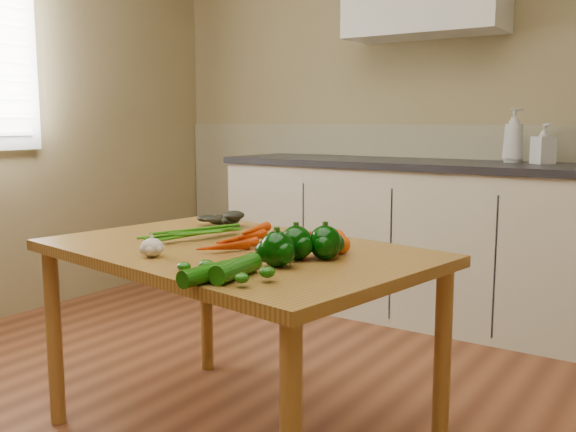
# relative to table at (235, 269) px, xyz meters

# --- Properties ---
(room) EXTENTS (4.04, 5.04, 2.64)m
(room) POSITION_rel_table_xyz_m (-0.01, -0.25, 0.63)
(room) COLOR brown
(room) RESTS_ON ground
(counter_run) EXTENTS (2.84, 0.64, 1.14)m
(counter_run) POSITION_rel_table_xyz_m (0.20, 1.76, -0.16)
(counter_run) COLOR beige
(counter_run) RESTS_ON ground
(table) EXTENTS (1.42, 1.03, 0.70)m
(table) POSITION_rel_table_xyz_m (0.00, 0.00, 0.00)
(table) COLOR olive
(table) RESTS_ON ground
(soap_bottle_a) EXTENTS (0.16, 0.16, 0.29)m
(soap_bottle_a) POSITION_rel_table_xyz_m (0.42, 1.87, 0.42)
(soap_bottle_a) COLOR silver
(soap_bottle_a) RESTS_ON counter_run
(soap_bottle_b) EXTENTS (0.14, 0.14, 0.21)m
(soap_bottle_b) POSITION_rel_table_xyz_m (0.58, 1.82, 0.39)
(soap_bottle_b) COLOR silver
(soap_bottle_b) RESTS_ON counter_run
(carrot_bunch) EXTENTS (0.27, 0.22, 0.07)m
(carrot_bunch) POSITION_rel_table_xyz_m (-0.03, 0.00, 0.11)
(carrot_bunch) COLOR #C93804
(carrot_bunch) RESTS_ON table
(leafy_greens) EXTENTS (0.19, 0.17, 0.09)m
(leafy_greens) POSITION_rel_table_xyz_m (-0.33, 0.29, 0.12)
(leafy_greens) COLOR black
(leafy_greens) RESTS_ON table
(garlic_bulb) EXTENTS (0.07, 0.07, 0.06)m
(garlic_bulb) POSITION_rel_table_xyz_m (-0.12, -0.27, 0.11)
(garlic_bulb) COLOR beige
(garlic_bulb) RESTS_ON table
(pepper_a) EXTENTS (0.10, 0.10, 0.10)m
(pepper_a) POSITION_rel_table_xyz_m (0.28, -0.05, 0.13)
(pepper_a) COLOR black
(pepper_a) RESTS_ON table
(pepper_b) EXTENTS (0.10, 0.10, 0.10)m
(pepper_b) POSITION_rel_table_xyz_m (0.35, 0.01, 0.13)
(pepper_b) COLOR black
(pepper_b) RESTS_ON table
(pepper_c) EXTENTS (0.10, 0.10, 0.10)m
(pepper_c) POSITION_rel_table_xyz_m (0.29, -0.16, 0.13)
(pepper_c) COLOR black
(pepper_c) RESTS_ON table
(tomato_a) EXTENTS (0.06, 0.06, 0.06)m
(tomato_a) POSITION_rel_table_xyz_m (0.21, 0.12, 0.11)
(tomato_a) COLOR #870E02
(tomato_a) RESTS_ON table
(tomato_b) EXTENTS (0.07, 0.07, 0.06)m
(tomato_b) POSITION_rel_table_xyz_m (0.28, 0.19, 0.11)
(tomato_b) COLOR #CA4405
(tomato_b) RESTS_ON table
(tomato_c) EXTENTS (0.07, 0.07, 0.06)m
(tomato_c) POSITION_rel_table_xyz_m (0.35, 0.10, 0.11)
(tomato_c) COLOR #CA4405
(tomato_c) RESTS_ON table
(zucchini_a) EXTENTS (0.08, 0.20, 0.05)m
(zucchini_a) POSITION_rel_table_xyz_m (0.28, -0.34, 0.10)
(zucchini_a) COLOR #0F4907
(zucchini_a) RESTS_ON table
(zucchini_b) EXTENTS (0.06, 0.22, 0.05)m
(zucchini_b) POSITION_rel_table_xyz_m (0.24, -0.40, 0.10)
(zucchini_b) COLOR #0F4907
(zucchini_b) RESTS_ON table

